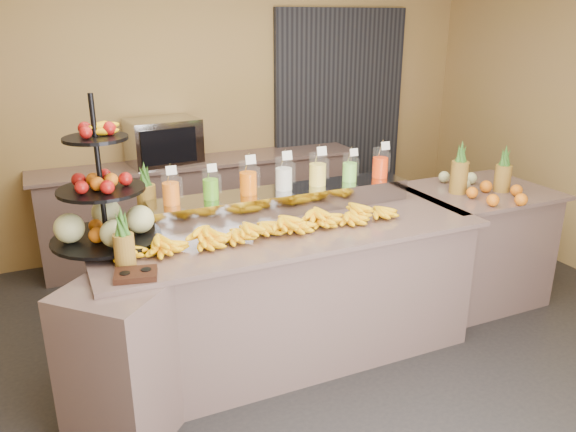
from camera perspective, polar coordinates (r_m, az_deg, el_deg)
ground at (r=3.83m, az=1.76°, el=-15.55°), size 6.00×6.00×0.00m
room_envelope at (r=3.94m, az=-0.62°, el=14.80°), size 6.04×5.02×2.82m
buffet_counter at (r=3.75m, az=-1.53°, el=-8.04°), size 2.75×1.25×0.93m
right_counter at (r=4.78m, az=18.25°, el=-2.76°), size 1.08×0.88×0.93m
back_ledge at (r=5.52m, az=-8.51°, el=0.99°), size 3.10×0.55×0.93m
pitcher_tray at (r=3.89m, az=-0.42°, el=1.65°), size 1.85×0.30×0.15m
juice_pitcher_orange_a at (r=3.61m, az=-11.82°, el=2.57°), size 0.11×0.12×0.27m
juice_pitcher_green at (r=3.67m, az=-7.87°, el=3.01°), size 0.11×0.11×0.26m
juice_pitcher_orange_b at (r=3.75m, az=-4.07°, el=3.66°), size 0.12×0.12×0.29m
juice_pitcher_milk at (r=3.84m, az=-0.43°, el=4.11°), size 0.12×0.13×0.29m
juice_pitcher_lemon at (r=3.95m, az=3.03°, el=4.55°), size 0.12×0.13×0.30m
juice_pitcher_lime at (r=4.08m, az=6.28°, el=4.74°), size 0.11×0.11×0.26m
juice_pitcher_orange_c at (r=4.21m, az=9.35°, el=5.19°), size 0.12×0.12×0.29m
banana_heap at (r=3.46m, az=-2.49°, el=-0.80°), size 1.86×0.17×0.15m
fruit_stand at (r=3.40m, az=-17.53°, el=0.73°), size 0.79×0.79×0.89m
condiment_caddy at (r=3.01m, az=-15.21°, el=-5.75°), size 0.25×0.21×0.03m
pineapple_left_a at (r=3.11m, az=-16.31°, el=-2.91°), size 0.11×0.11×0.35m
pineapple_left_b at (r=3.81m, az=-14.17°, el=1.78°), size 0.13×0.13×0.39m
right_fruit_pile at (r=4.47m, az=19.65°, el=2.90°), size 0.47×0.45×0.25m
oven_warmer at (r=5.27m, az=-12.56°, el=7.40°), size 0.66×0.49×0.41m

